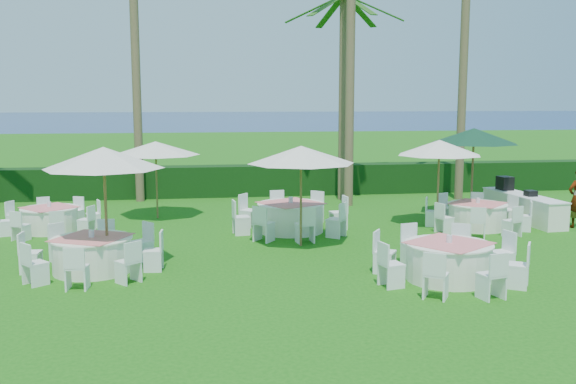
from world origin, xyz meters
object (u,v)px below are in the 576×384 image
Objects in this scene: banquet_table_f at (477,215)px; umbrella_b at (301,155)px; banquet_table_a at (92,254)px; banquet_table_d at (50,219)px; banquet_table_e at (291,216)px; umbrella_d at (439,148)px; umbrella_green at (474,136)px; banquet_table_c at (448,260)px; umbrella_a at (104,158)px; umbrella_c at (156,148)px; buffet_table at (522,206)px.

umbrella_b is (-5.57, -1.48, 2.00)m from banquet_table_f.
banquet_table_a is 1.12× the size of banquet_table_d.
banquet_table_f is (5.57, -0.34, -0.05)m from banquet_table_e.
banquet_table_a is 10.43m from umbrella_d.
umbrella_d is 0.90× the size of umbrella_green.
banquet_table_c is 6.18m from umbrella_d.
banquet_table_c is at bearing -54.28° from umbrella_b.
banquet_table_a reaches higher than banquet_table_d.
banquet_table_d is at bearing 173.82° from banquet_table_f.
umbrella_a reaches higher than banquet_table_e.
umbrella_c is at bearing 145.72° from banquet_table_e.
umbrella_a is 0.96× the size of umbrella_green.
umbrella_d is 3.63m from buffet_table.
umbrella_d is (9.52, 3.78, 1.98)m from banquet_table_a.
umbrella_a is 13.10m from buffet_table.
buffet_table reaches higher than banquet_table_c.
umbrella_green reaches higher than umbrella_d.
buffet_table is at bearing 50.97° from banquet_table_c.
umbrella_d is at bearing -16.94° from umbrella_c.
banquet_table_c is 5.90m from banquet_table_f.
banquet_table_e is (-2.59, 5.43, 0.02)m from banquet_table_c.
banquet_table_c reaches higher than banquet_table_d.
banquet_table_f is 1.06× the size of umbrella_c.
umbrella_green reaches higher than umbrella_a.
banquet_table_e reaches higher than banquet_table_f.
banquet_table_c is 1.09× the size of banquet_table_f.
umbrella_d is at bearing 23.33° from umbrella_b.
umbrella_green is at bearing 24.74° from banquet_table_a.
umbrella_b is 8.15m from buffet_table.
banquet_table_e is 1.15× the size of banquet_table_f.
umbrella_green is at bearing 146.99° from buffet_table.
banquet_table_a reaches higher than banquet_table_f.
banquet_table_e is at bearing 36.03° from banquet_table_a.
banquet_table_e is at bearing -8.35° from banquet_table_d.
banquet_table_a is at bearing -158.35° from umbrella_d.
buffet_table is (4.93, 6.08, 0.02)m from banquet_table_c.
banquet_table_f is 0.81× the size of buffet_table.
umbrella_b is at bearing -48.78° from umbrella_c.
banquet_table_a is 1.06× the size of banquet_table_f.
banquet_table_a is at bearing -67.85° from banquet_table_d.
banquet_table_c is at bearing -120.28° from banquet_table_f.
umbrella_b reaches higher than banquet_table_d.
banquet_table_f is at bearing -153.18° from buffet_table.
banquet_table_d is 11.63m from umbrella_d.
banquet_table_f is 1.13× the size of umbrella_d.
umbrella_c is at bearing 131.22° from umbrella_b.
umbrella_d is (4.49, 0.12, 1.94)m from banquet_table_e.
umbrella_a is 9.91m from umbrella_d.
umbrella_c is at bearing 128.88° from banquet_table_c.
banquet_table_d is 7.01m from banquet_table_e.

